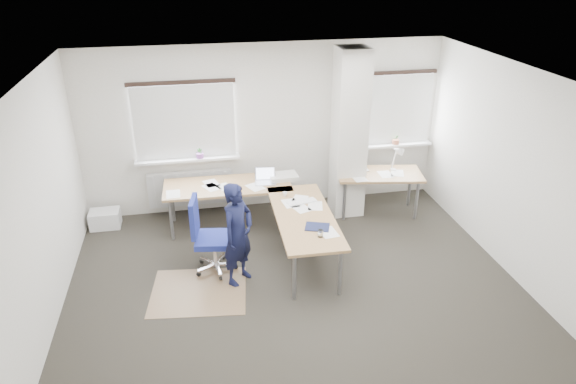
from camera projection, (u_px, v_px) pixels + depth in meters
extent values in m
plane|color=black|center=(295.00, 285.00, 6.95)|extent=(6.00, 6.00, 0.00)
cube|color=beige|center=(265.00, 128.00, 8.55)|extent=(6.00, 0.04, 2.80)
cube|color=beige|center=(359.00, 324.00, 4.13)|extent=(6.00, 0.04, 2.80)
cube|color=beige|center=(37.00, 214.00, 5.82)|extent=(0.04, 5.00, 2.80)
cube|color=beige|center=(515.00, 173.00, 6.86)|extent=(0.04, 5.00, 2.80)
cube|color=white|center=(296.00, 79.00, 5.73)|extent=(6.00, 5.00, 0.04)
cube|color=beige|center=(349.00, 134.00, 8.29)|extent=(0.50, 0.50, 2.78)
cube|color=white|center=(184.00, 122.00, 8.21)|extent=(1.60, 0.04, 1.20)
cube|color=white|center=(185.00, 123.00, 8.17)|extent=(1.60, 0.02, 1.20)
cube|color=white|center=(188.00, 159.00, 8.42)|extent=(1.70, 0.20, 0.04)
cube|color=white|center=(397.00, 109.00, 8.83)|extent=(1.20, 0.04, 1.20)
cube|color=white|center=(397.00, 110.00, 8.80)|extent=(1.20, 0.02, 1.20)
cube|color=white|center=(395.00, 145.00, 9.04)|extent=(1.30, 0.20, 0.04)
cube|color=silver|center=(190.00, 188.00, 8.66)|extent=(1.40, 0.10, 0.60)
cylinder|color=#854394|center=(200.00, 156.00, 8.41)|extent=(0.12, 0.12, 0.08)
imported|color=#265A24|center=(200.00, 153.00, 8.39)|extent=(0.09, 0.06, 0.17)
cylinder|color=#945339|center=(396.00, 142.00, 9.00)|extent=(0.12, 0.12, 0.08)
imported|color=#265A24|center=(396.00, 139.00, 8.98)|extent=(0.09, 0.07, 0.17)
cube|color=#806346|center=(199.00, 291.00, 6.81)|extent=(1.36, 1.19, 0.01)
cube|color=white|center=(105.00, 219.00, 8.33)|extent=(0.48, 0.33, 0.28)
cube|color=#8D603C|center=(228.00, 186.00, 8.13)|extent=(2.02, 0.85, 0.04)
cube|color=#8D603C|center=(304.00, 216.00, 7.21)|extent=(0.85, 2.02, 0.04)
cylinder|color=gray|center=(171.00, 220.00, 7.88)|extent=(0.05, 0.05, 0.69)
cylinder|color=gray|center=(173.00, 202.00, 8.42)|extent=(0.05, 0.05, 0.69)
cylinder|color=gray|center=(281.00, 194.00, 8.69)|extent=(0.05, 0.05, 0.69)
cylinder|color=gray|center=(294.00, 277.00, 6.52)|extent=(0.05, 0.05, 0.69)
cylinder|color=gray|center=(340.00, 272.00, 6.62)|extent=(0.05, 0.05, 0.69)
cylinder|color=gray|center=(311.00, 209.00, 8.21)|extent=(0.05, 0.05, 0.69)
cube|color=#B7B7BC|center=(266.00, 183.00, 8.17)|extent=(0.35, 0.27, 0.01)
cube|color=#B7B7BC|center=(265.00, 173.00, 8.23)|extent=(0.33, 0.08, 0.22)
cube|color=silver|center=(265.00, 173.00, 8.23)|extent=(0.29, 0.06, 0.19)
cube|color=white|center=(302.00, 202.00, 7.55)|extent=(0.46, 0.24, 0.02)
cube|color=#151B3C|center=(317.00, 227.00, 6.89)|extent=(0.38, 0.33, 0.01)
cube|color=silver|center=(283.00, 176.00, 8.32)|extent=(0.46, 0.34, 0.07)
imported|color=white|center=(285.00, 194.00, 7.73)|extent=(0.08, 0.08, 0.07)
cylinder|color=silver|center=(320.00, 233.00, 6.65)|extent=(0.07, 0.07, 0.10)
cube|color=#8D603C|center=(379.00, 174.00, 8.54)|extent=(1.50, 0.93, 0.04)
cylinder|color=gray|center=(344.00, 201.00, 8.47)|extent=(0.05, 0.05, 0.69)
cylinder|color=gray|center=(417.00, 200.00, 8.49)|extent=(0.05, 0.05, 0.69)
cylinder|color=gray|center=(341.00, 188.00, 8.92)|extent=(0.05, 0.05, 0.69)
cylinder|color=gray|center=(410.00, 187.00, 8.94)|extent=(0.05, 0.05, 0.69)
cube|color=#B7B7BC|center=(358.00, 169.00, 8.66)|extent=(0.34, 0.24, 0.01)
cube|color=#B7B7BC|center=(357.00, 161.00, 8.71)|extent=(0.33, 0.05, 0.22)
cube|color=silver|center=(357.00, 161.00, 8.71)|extent=(0.29, 0.04, 0.19)
cylinder|color=silver|center=(393.00, 169.00, 8.65)|extent=(0.10, 0.10, 0.02)
cylinder|color=silver|center=(394.00, 159.00, 8.56)|extent=(0.02, 0.16, 0.38)
cylinder|color=silver|center=(398.00, 149.00, 8.36)|extent=(0.02, 0.29, 0.13)
cone|color=silver|center=(401.00, 153.00, 8.25)|extent=(0.14, 0.16, 0.17)
cube|color=navy|center=(214.00, 240.00, 7.06)|extent=(0.56, 0.56, 0.09)
cube|color=navy|center=(194.00, 217.00, 6.90)|extent=(0.13, 0.43, 0.53)
cylinder|color=silver|center=(215.00, 252.00, 7.15)|extent=(0.06, 0.06, 0.36)
cylinder|color=black|center=(236.00, 267.00, 7.27)|extent=(0.07, 0.04, 0.06)
cylinder|color=black|center=(224.00, 257.00, 7.50)|extent=(0.06, 0.07, 0.06)
cylinder|color=black|center=(202.00, 261.00, 7.40)|extent=(0.07, 0.07, 0.06)
cylinder|color=black|center=(199.00, 274.00, 7.11)|extent=(0.07, 0.06, 0.06)
cylinder|color=black|center=(221.00, 278.00, 7.03)|extent=(0.04, 0.07, 0.06)
imported|color=black|center=(238.00, 234.00, 6.74)|extent=(0.62, 0.62, 1.45)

